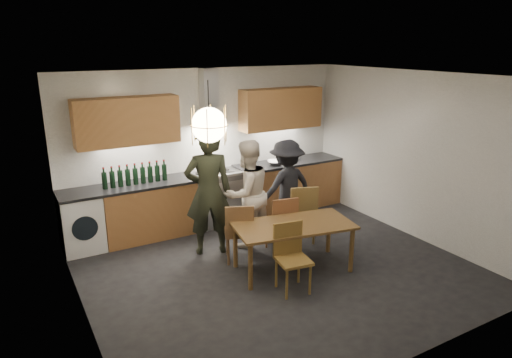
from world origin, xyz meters
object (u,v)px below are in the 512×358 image
chair_front (291,252)px  mixing_bowl (275,163)px  person_mid (247,194)px  dining_table (293,229)px  person_right (286,186)px  wine_bottles (135,174)px  stock_pot (295,157)px  person_left (208,192)px  chair_back_left (239,229)px

chair_front → mixing_bowl: mixing_bowl is taller
person_mid → dining_table: bearing=88.2°
person_right → wine_bottles: 2.38m
dining_table → person_right: size_ratio=1.11×
dining_table → stock_pot: stock_pot is taller
dining_table → person_mid: (-0.15, 1.03, 0.23)m
dining_table → mixing_bowl: (0.97, 2.00, 0.35)m
person_left → person_right: person_left is taller
dining_table → person_left: 1.35m
mixing_bowl → stock_pot: size_ratio=1.65×
person_mid → chair_back_left: bearing=41.1°
dining_table → stock_pot: bearing=65.6°
person_right → person_left: bearing=1.1°
chair_back_left → chair_front: chair_back_left is taller
mixing_bowl → chair_front: bearing=-118.0°
chair_back_left → wine_bottles: 1.90m
person_mid → stock_pot: person_mid is taller
dining_table → stock_pot: 2.60m
wine_bottles → mixing_bowl: bearing=-1.7°
person_right → dining_table: bearing=57.2°
chair_front → person_left: (-0.45, 1.46, 0.44)m
dining_table → person_mid: person_mid is taller
chair_back_left → person_mid: person_mid is taller
person_mid → mixing_bowl: size_ratio=5.54×
person_right → person_mid: bearing=7.0°
person_mid → wine_bottles: bearing=-47.3°
dining_table → person_right: 1.36m
stock_pot → wine_bottles: wine_bottles is taller
person_left → chair_back_left: bearing=130.2°
wine_bottles → chair_back_left: bearing=-57.0°
person_left → person_mid: 0.62m
chair_back_left → wine_bottles: size_ratio=0.87×
chair_front → person_right: (0.97, 1.57, 0.27)m
person_left → mixing_bowl: bearing=-134.7°
mixing_bowl → wine_bottles: 2.49m
person_mid → stock_pot: (1.62, 1.08, 0.14)m
chair_back_left → person_right: size_ratio=0.57×
stock_pot → chair_back_left: bearing=-142.1°
mixing_bowl → dining_table: bearing=-115.8°
mixing_bowl → stock_pot: (0.51, 0.11, 0.03)m
chair_front → mixing_bowl: (1.27, 2.39, 0.44)m
dining_table → chair_back_left: 0.77m
mixing_bowl → stock_pot: bearing=12.2°
person_right → stock_pot: bearing=-134.3°
person_right → mixing_bowl: 0.90m
dining_table → chair_front: chair_front is taller
person_left → stock_pot: (2.23, 1.05, 0.03)m
person_mid → stock_pot: size_ratio=9.13×
mixing_bowl → person_right: bearing=-110.3°
chair_back_left → person_right: person_right is taller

